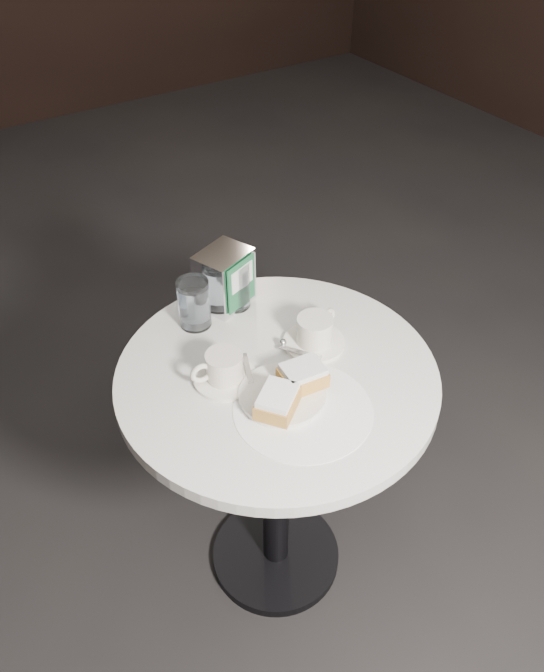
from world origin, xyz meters
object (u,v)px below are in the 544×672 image
at_px(coffee_cup_left, 224,369).
at_px(water_glass_right, 234,285).
at_px(water_glass_left, 194,304).
at_px(napkin_dispenser, 225,278).
at_px(beignet_plate, 287,391).
at_px(cafe_table, 277,432).
at_px(coffee_cup_right, 315,333).

xyz_separation_m(coffee_cup_left, water_glass_right, (0.15, 0.21, 0.03)).
relative_size(coffee_cup_left, water_glass_left, 1.27).
xyz_separation_m(water_glass_right, napkin_dispenser, (-0.01, 0.02, 0.01)).
relative_size(beignet_plate, coffee_cup_left, 1.51).
bearing_deg(cafe_table, water_glass_left, 106.84).
xyz_separation_m(coffee_cup_left, water_glass_left, (0.04, 0.20, 0.03)).
bearing_deg(beignet_plate, coffee_cup_right, 36.59).
relative_size(cafe_table, coffee_cup_left, 4.90).
xyz_separation_m(cafe_table, water_glass_left, (-0.07, 0.24, 0.26)).
relative_size(cafe_table, coffee_cup_right, 4.17).
height_order(coffee_cup_right, napkin_dispenser, napkin_dispenser).
xyz_separation_m(cafe_table, coffee_cup_right, (0.12, 0.03, 0.23)).
bearing_deg(beignet_plate, coffee_cup_left, 123.91).
distance_m(cafe_table, beignet_plate, 0.24).
bearing_deg(napkin_dispenser, beignet_plate, -120.45).
height_order(beignet_plate, water_glass_left, water_glass_left).
height_order(beignet_plate, napkin_dispenser, napkin_dispenser).
height_order(coffee_cup_left, napkin_dispenser, napkin_dispenser).
bearing_deg(coffee_cup_right, beignet_plate, -163.12).
height_order(coffee_cup_right, water_glass_left, water_glass_left).
bearing_deg(napkin_dispenser, water_glass_left, 177.12).
distance_m(cafe_table, coffee_cup_left, 0.26).
relative_size(cafe_table, napkin_dispenser, 5.00).
bearing_deg(napkin_dispenser, coffee_cup_right, -90.33).
xyz_separation_m(cafe_table, coffee_cup_left, (-0.11, 0.04, 0.23)).
bearing_deg(coffee_cup_right, water_glass_left, 113.00).
bearing_deg(water_glass_right, napkin_dispenser, 126.85).
xyz_separation_m(cafe_table, water_glass_right, (0.04, 0.25, 0.26)).
relative_size(coffee_cup_right, water_glass_left, 1.49).
bearing_deg(cafe_table, coffee_cup_left, 160.94).
relative_size(water_glass_left, napkin_dispenser, 0.81).
distance_m(beignet_plate, napkin_dispenser, 0.36).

